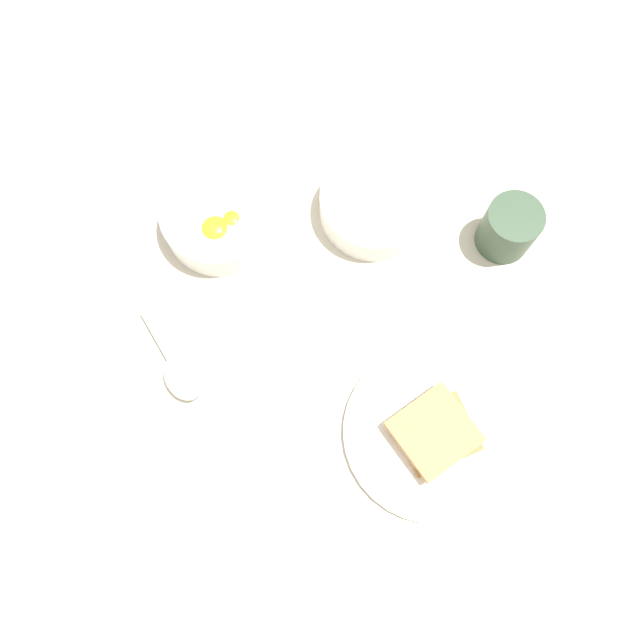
{
  "coord_description": "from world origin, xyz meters",
  "views": [
    {
      "loc": [
        -0.1,
        -0.24,
        0.81
      ],
      "look_at": [
        -0.04,
        -0.0,
        0.02
      ],
      "focal_mm": 35.0,
      "sensor_mm": 36.0,
      "label": 1
    }
  ],
  "objects_px": {
    "toast_plate": "(430,433)",
    "congee_bowl": "(375,204)",
    "toast_sandwich": "(436,433)",
    "egg_bowl": "(219,218)",
    "drinking_cup": "(509,228)",
    "soup_spoon": "(180,371)"
  },
  "relations": [
    {
      "from": "soup_spoon",
      "to": "congee_bowl",
      "type": "relative_size",
      "value": 0.94
    },
    {
      "from": "toast_plate",
      "to": "congee_bowl",
      "type": "height_order",
      "value": "congee_bowl"
    },
    {
      "from": "egg_bowl",
      "to": "soup_spoon",
      "type": "bearing_deg",
      "value": -115.27
    },
    {
      "from": "toast_sandwich",
      "to": "congee_bowl",
      "type": "bearing_deg",
      "value": 88.25
    },
    {
      "from": "toast_plate",
      "to": "drinking_cup",
      "type": "height_order",
      "value": "drinking_cup"
    },
    {
      "from": "soup_spoon",
      "to": "congee_bowl",
      "type": "distance_m",
      "value": 0.35
    },
    {
      "from": "soup_spoon",
      "to": "toast_plate",
      "type": "bearing_deg",
      "value": -27.57
    },
    {
      "from": "egg_bowl",
      "to": "drinking_cup",
      "type": "distance_m",
      "value": 0.4
    },
    {
      "from": "egg_bowl",
      "to": "soup_spoon",
      "type": "relative_size",
      "value": 1.08
    },
    {
      "from": "egg_bowl",
      "to": "toast_sandwich",
      "type": "distance_m",
      "value": 0.41
    },
    {
      "from": "toast_sandwich",
      "to": "congee_bowl",
      "type": "relative_size",
      "value": 0.76
    },
    {
      "from": "drinking_cup",
      "to": "soup_spoon",
      "type": "bearing_deg",
      "value": -170.25
    },
    {
      "from": "soup_spoon",
      "to": "egg_bowl",
      "type": "bearing_deg",
      "value": 64.73
    },
    {
      "from": "toast_plate",
      "to": "drinking_cup",
      "type": "xyz_separation_m",
      "value": [
        0.18,
        0.24,
        0.03
      ]
    },
    {
      "from": "drinking_cup",
      "to": "egg_bowl",
      "type": "bearing_deg",
      "value": 163.1
    },
    {
      "from": "egg_bowl",
      "to": "drinking_cup",
      "type": "relative_size",
      "value": 2.06
    },
    {
      "from": "egg_bowl",
      "to": "toast_sandwich",
      "type": "relative_size",
      "value": 1.33
    },
    {
      "from": "toast_plate",
      "to": "toast_sandwich",
      "type": "xyz_separation_m",
      "value": [
        0.0,
        -0.0,
        0.02
      ]
    },
    {
      "from": "toast_sandwich",
      "to": "drinking_cup",
      "type": "bearing_deg",
      "value": 53.85
    },
    {
      "from": "egg_bowl",
      "to": "toast_plate",
      "type": "xyz_separation_m",
      "value": [
        0.2,
        -0.35,
        -0.02
      ]
    },
    {
      "from": "soup_spoon",
      "to": "drinking_cup",
      "type": "distance_m",
      "value": 0.48
    },
    {
      "from": "toast_plate",
      "to": "soup_spoon",
      "type": "height_order",
      "value": "soup_spoon"
    }
  ]
}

